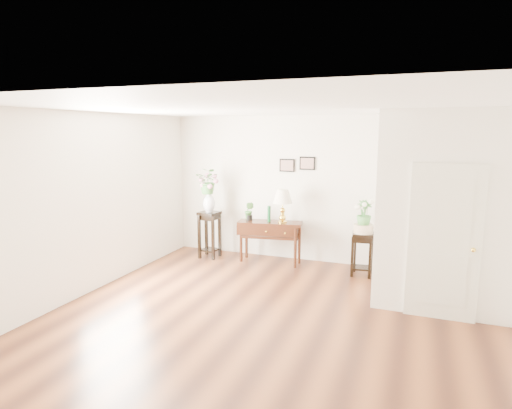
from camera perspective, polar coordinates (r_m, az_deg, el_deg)
The scene contains 20 objects.
floor at distance 6.03m, azimuth 2.33°, elevation -14.79°, with size 6.00×5.50×0.02m, color brown.
ceiling at distance 5.49m, azimuth 2.53°, elevation 12.85°, with size 6.00×5.50×0.02m, color white.
wall_back at distance 8.21m, azimuth 8.51°, elevation 1.93°, with size 6.00×0.02×2.80m, color silver.
wall_front at distance 3.20m, azimuth -13.66°, elevation -10.72°, with size 6.00×0.02×2.80m, color silver.
wall_left at distance 7.12m, azimuth -21.15°, elevation 0.18°, with size 0.02×5.50×2.80m, color silver.
partition at distance 7.07m, azimuth 23.59°, elevation -0.03°, with size 1.80×1.95×2.80m, color silver.
door at distance 6.16m, azimuth 23.76°, elevation -4.72°, with size 0.90×0.05×2.10m, color beige.
art_print_left at distance 8.31m, azimuth 4.16°, elevation 5.23°, with size 0.30×0.02×0.25m, color black.
art_print_right at distance 8.20m, azimuth 6.86°, elevation 5.47°, with size 0.30×0.02×0.25m, color black.
wall_ornament at distance 7.14m, azimuth 16.32°, elevation 5.73°, with size 0.51×0.51×0.07m, color gold.
console_table at distance 8.23m, azimuth 1.87°, elevation -5.04°, with size 1.21×0.40×0.80m, color black.
table_lamp at distance 7.99m, azimuth 3.57°, elevation 0.03°, with size 0.36×0.36×0.64m, color gold.
green_vase at distance 8.11m, azimuth 1.75°, elevation -1.11°, with size 0.06×0.06×0.30m, color #0E4A21.
potted_plant at distance 8.25m, azimuth -0.91°, elevation -0.93°, with size 0.19×0.15×0.34m, color #41823A.
plant_stand_a at distance 8.60m, azimuth -6.21°, elevation -4.02°, with size 0.36×0.36×0.93m, color black.
porcelain_vase at distance 8.46m, azimuth -6.30°, elevation 0.51°, with size 0.23×0.23×0.40m, color silver, non-canonical shape.
lily_arrangement at distance 8.40m, azimuth -6.35°, elevation 3.42°, with size 0.46×0.40×0.51m, color #41823A.
plant_stand_b at distance 7.74m, azimuth 13.99°, elevation -6.44°, with size 0.36×0.36×0.76m, color black.
ceramic_bowl at distance 7.63m, azimuth 14.13°, elevation -3.11°, with size 0.34×0.34×0.15m, color beige.
narcissus at distance 7.58m, azimuth 14.21°, elevation -1.14°, with size 0.25×0.25×0.45m, color #41823A.
Camera 1 is at (1.73, -5.20, 2.50)m, focal length 30.00 mm.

